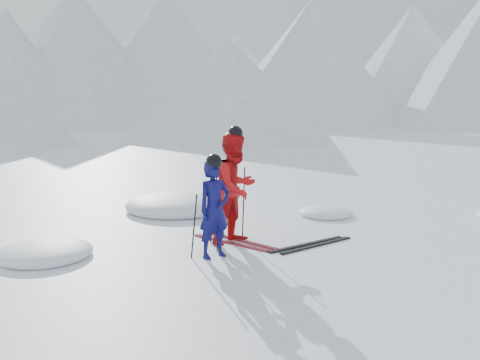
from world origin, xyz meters
TOP-DOWN VIEW (x-y plane):
  - ground at (0.00, 0.00)m, footprint 160.00×160.00m
  - mountain_range at (5.71, 35.31)m, footprint 106.15×62.94m
  - skier_blue at (-3.03, -0.19)m, footprint 0.59×0.39m
  - skier_red at (-2.23, 0.30)m, footprint 1.11×0.95m
  - pole_blue_left at (-3.33, -0.04)m, footprint 0.11×0.08m
  - pole_blue_right at (-2.78, 0.06)m, footprint 0.11×0.07m
  - pole_red_left at (-2.53, 0.55)m, footprint 0.13×0.10m
  - pole_red_right at (-1.93, 0.45)m, footprint 0.13×0.09m
  - ski_worn_left at (-2.35, 0.30)m, footprint 0.50×1.67m
  - ski_worn_right at (-2.11, 0.30)m, footprint 0.38×1.69m
  - ski_loose_a at (-1.33, -0.62)m, footprint 1.70×0.15m
  - ski_loose_b at (-1.23, -0.77)m, footprint 1.70×0.09m
  - snow_lumps at (-1.65, 2.45)m, footprint 10.19×7.02m

SIDE VIEW (x-z plane):
  - ground at x=0.00m, z-range 0.00..0.00m
  - snow_lumps at x=-1.65m, z-range -0.27..0.27m
  - ski_worn_left at x=-2.35m, z-range 0.00..0.03m
  - ski_worn_right at x=-2.11m, z-range 0.00..0.03m
  - ski_loose_a at x=-1.33m, z-range 0.00..0.03m
  - ski_loose_b at x=-1.23m, z-range 0.00..0.03m
  - pole_blue_left at x=-3.33m, z-range 0.00..1.07m
  - pole_blue_right at x=-2.78m, z-range 0.00..1.07m
  - pole_red_left at x=-2.53m, z-range 0.00..1.34m
  - pole_red_right at x=-1.93m, z-range 0.00..1.34m
  - skier_blue at x=-3.03m, z-range 0.00..1.60m
  - skier_red at x=-2.23m, z-range 0.00..2.01m
  - mountain_range at x=5.71m, z-range -1.04..14.49m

